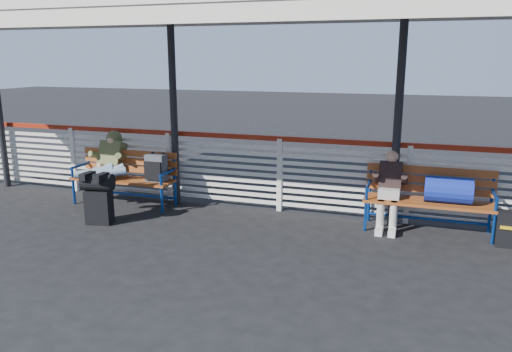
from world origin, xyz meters
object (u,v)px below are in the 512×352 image
(luggage_stack, at_px, (98,197))
(bench_right, at_px, (440,192))
(bench_left, at_px, (135,171))
(traveler_man, at_px, (105,168))
(suitcase_side, at_px, (511,229))
(companion_person, at_px, (389,189))

(luggage_stack, height_order, bench_right, bench_right)
(bench_left, height_order, traveler_man, traveler_man)
(bench_right, bearing_deg, suitcase_side, -17.43)
(bench_left, height_order, bench_right, same)
(luggage_stack, relative_size, suitcase_side, 1.61)
(bench_left, xyz_separation_m, companion_person, (4.17, 0.13, 0.00))
(luggage_stack, bearing_deg, traveler_man, 106.08)
(bench_left, bearing_deg, traveler_man, -134.37)
(traveler_man, height_order, suitcase_side, traveler_man)
(traveler_man, xyz_separation_m, suitcase_side, (6.10, 0.22, -0.44))
(luggage_stack, height_order, companion_person, companion_person)
(bench_left, height_order, suitcase_side, bench_left)
(traveler_man, relative_size, suitcase_side, 3.37)
(luggage_stack, xyz_separation_m, suitcase_side, (5.76, 0.91, -0.18))
(bench_left, distance_m, traveler_man, 0.49)
(traveler_man, relative_size, companion_person, 1.43)
(bench_right, xyz_separation_m, companion_person, (-0.69, -0.03, -0.01))
(companion_person, bearing_deg, bench_right, 2.54)
(bench_right, height_order, suitcase_side, bench_right)
(companion_person, distance_m, suitcase_side, 1.66)
(bench_left, relative_size, traveler_man, 1.10)
(luggage_stack, distance_m, companion_person, 4.32)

